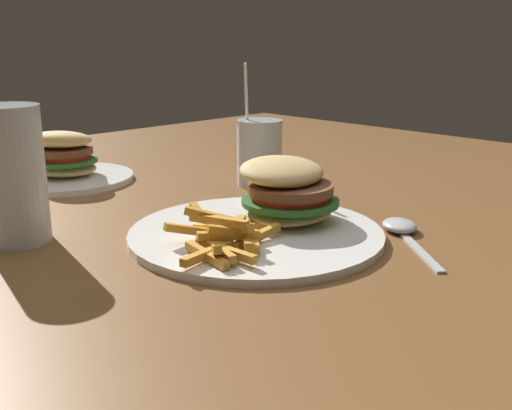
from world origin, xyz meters
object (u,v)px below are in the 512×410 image
object	(u,v)px
beer_glass	(11,179)
meal_plate_near	(269,213)
spoon	(401,228)
meal_plate_far	(64,164)
juice_glass	(260,154)

from	to	relation	value
beer_glass	meal_plate_near	bearing A→B (deg)	-39.36
beer_glass	spoon	bearing A→B (deg)	-41.24
spoon	meal_plate_far	distance (m)	0.59
beer_glass	spoon	distance (m)	0.48
juice_glass	spoon	world-z (taller)	juice_glass
juice_glass	meal_plate_far	bearing A→B (deg)	131.56
spoon	juice_glass	bearing A→B (deg)	29.94
spoon	meal_plate_far	world-z (taller)	meal_plate_far
juice_glass	meal_plate_far	world-z (taller)	juice_glass
beer_glass	juice_glass	xyz separation A→B (m)	(0.42, -0.01, -0.03)
juice_glass	meal_plate_far	xyz separation A→B (m)	(-0.22, 0.25, -0.02)
meal_plate_near	meal_plate_far	size ratio (longest dim) A/B	1.38
juice_glass	meal_plate_far	distance (m)	0.34
meal_plate_near	beer_glass	bearing A→B (deg)	140.64
beer_glass	meal_plate_far	xyz separation A→B (m)	(0.19, 0.25, -0.05)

